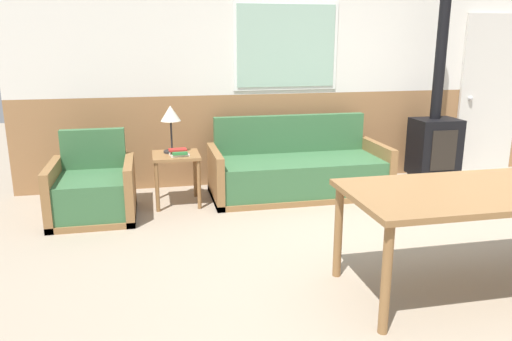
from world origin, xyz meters
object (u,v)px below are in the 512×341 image
at_px(couch, 298,172).
at_px(wood_stove, 435,134).
at_px(side_table, 176,164).
at_px(table_lamp, 171,117).
at_px(armchair, 93,192).
at_px(dining_table, 480,198).

xyz_separation_m(couch, wood_stove, (1.74, 0.13, 0.34)).
height_order(side_table, table_lamp, table_lamp).
bearing_deg(table_lamp, couch, -1.20).
bearing_deg(side_table, armchair, -164.21).
distance_m(dining_table, wood_stove, 2.76).
bearing_deg(wood_stove, table_lamp, -178.06).
height_order(armchair, table_lamp, table_lamp).
xyz_separation_m(armchair, dining_table, (2.71, -2.07, 0.41)).
relative_size(couch, table_lamp, 3.93).
bearing_deg(dining_table, wood_stove, 64.51).
height_order(armchair, wood_stove, wood_stove).
height_order(table_lamp, dining_table, table_lamp).
bearing_deg(side_table, wood_stove, 3.52).
xyz_separation_m(couch, dining_table, (0.55, -2.36, 0.41)).
bearing_deg(wood_stove, couch, -175.60).
height_order(couch, dining_table, couch).
relative_size(armchair, dining_table, 0.45).
height_order(couch, armchair, couch).
distance_m(armchair, side_table, 0.88).
relative_size(dining_table, wood_stove, 0.78).
xyz_separation_m(armchair, side_table, (0.82, 0.23, 0.19)).
bearing_deg(armchair, dining_table, -43.90).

